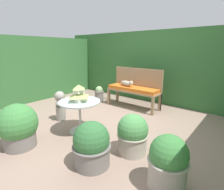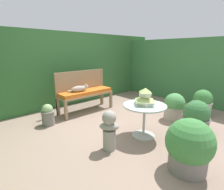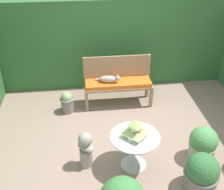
{
  "view_description": "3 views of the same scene",
  "coord_description": "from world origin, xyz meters",
  "px_view_note": "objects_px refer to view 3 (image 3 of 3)",
  "views": [
    {
      "loc": [
        2.3,
        -2.55,
        1.49
      ],
      "look_at": [
        0.05,
        0.17,
        0.55
      ],
      "focal_mm": 28.0,
      "sensor_mm": 36.0,
      "label": 1
    },
    {
      "loc": [
        -2.38,
        -2.36,
        1.5
      ],
      "look_at": [
        0.06,
        0.32,
        0.56
      ],
      "focal_mm": 28.0,
      "sensor_mm": 36.0,
      "label": 2
    },
    {
      "loc": [
        -0.75,
        -3.77,
        3.3
      ],
      "look_at": [
        -0.26,
        0.46,
        0.65
      ],
      "focal_mm": 45.0,
      "sensor_mm": 36.0,
      "label": 3
    }
  ],
  "objects_px": {
    "patio_table": "(135,143)",
    "potted_plant_path_edge": "(203,144)",
    "garden_bench": "(118,85)",
    "pagoda_birdhouse": "(135,130)",
    "garden_bust": "(86,149)",
    "potted_plant_table_near": "(202,173)",
    "cat": "(109,79)",
    "potted_plant_hedge_corner": "(67,102)"
  },
  "relations": [
    {
      "from": "patio_table",
      "to": "potted_plant_path_edge",
      "type": "relative_size",
      "value": 1.25
    },
    {
      "from": "garden_bench",
      "to": "pagoda_birdhouse",
      "type": "bearing_deg",
      "value": -89.65
    },
    {
      "from": "garden_bust",
      "to": "potted_plant_path_edge",
      "type": "relative_size",
      "value": 1.06
    },
    {
      "from": "patio_table",
      "to": "garden_bust",
      "type": "height_order",
      "value": "garden_bust"
    },
    {
      "from": "patio_table",
      "to": "garden_bust",
      "type": "relative_size",
      "value": 1.18
    },
    {
      "from": "garden_bust",
      "to": "potted_plant_table_near",
      "type": "xyz_separation_m",
      "value": [
        1.6,
        -0.63,
        -0.05
      ]
    },
    {
      "from": "pagoda_birdhouse",
      "to": "potted_plant_table_near",
      "type": "height_order",
      "value": "pagoda_birdhouse"
    },
    {
      "from": "cat",
      "to": "garden_bust",
      "type": "xyz_separation_m",
      "value": [
        -0.54,
        -1.66,
        -0.28
      ]
    },
    {
      "from": "cat",
      "to": "potted_plant_path_edge",
      "type": "bearing_deg",
      "value": -41.95
    },
    {
      "from": "garden_bust",
      "to": "potted_plant_hedge_corner",
      "type": "distance_m",
      "value": 1.56
    },
    {
      "from": "patio_table",
      "to": "potted_plant_table_near",
      "type": "xyz_separation_m",
      "value": [
        0.86,
        -0.54,
        -0.18
      ]
    },
    {
      "from": "potted_plant_table_near",
      "to": "pagoda_birdhouse",
      "type": "bearing_deg",
      "value": 147.72
    },
    {
      "from": "patio_table",
      "to": "pagoda_birdhouse",
      "type": "relative_size",
      "value": 2.34
    },
    {
      "from": "cat",
      "to": "potted_plant_table_near",
      "type": "xyz_separation_m",
      "value": [
        1.06,
        -2.29,
        -0.33
      ]
    },
    {
      "from": "pagoda_birdhouse",
      "to": "potted_plant_path_edge",
      "type": "height_order",
      "value": "pagoda_birdhouse"
    },
    {
      "from": "potted_plant_hedge_corner",
      "to": "potted_plant_table_near",
      "type": "distance_m",
      "value": 2.89
    },
    {
      "from": "potted_plant_path_edge",
      "to": "pagoda_birdhouse",
      "type": "bearing_deg",
      "value": -178.32
    },
    {
      "from": "patio_table",
      "to": "potted_plant_table_near",
      "type": "height_order",
      "value": "potted_plant_table_near"
    },
    {
      "from": "pagoda_birdhouse",
      "to": "garden_bust",
      "type": "height_order",
      "value": "pagoda_birdhouse"
    },
    {
      "from": "pagoda_birdhouse",
      "to": "potted_plant_hedge_corner",
      "type": "distance_m",
      "value": 1.99
    },
    {
      "from": "patio_table",
      "to": "potted_plant_hedge_corner",
      "type": "height_order",
      "value": "patio_table"
    },
    {
      "from": "garden_bench",
      "to": "patio_table",
      "type": "relative_size",
      "value": 1.84
    },
    {
      "from": "potted_plant_path_edge",
      "to": "cat",
      "type": "bearing_deg",
      "value": 127.25
    },
    {
      "from": "pagoda_birdhouse",
      "to": "potted_plant_hedge_corner",
      "type": "height_order",
      "value": "pagoda_birdhouse"
    },
    {
      "from": "potted_plant_table_near",
      "to": "potted_plant_path_edge",
      "type": "bearing_deg",
      "value": 66.41
    },
    {
      "from": "garden_bench",
      "to": "cat",
      "type": "relative_size",
      "value": 2.91
    },
    {
      "from": "patio_table",
      "to": "potted_plant_table_near",
      "type": "distance_m",
      "value": 1.03
    },
    {
      "from": "cat",
      "to": "pagoda_birdhouse",
      "type": "bearing_deg",
      "value": -72.82
    },
    {
      "from": "garden_bench",
      "to": "potted_plant_hedge_corner",
      "type": "bearing_deg",
      "value": -170.86
    },
    {
      "from": "garden_bench",
      "to": "potted_plant_table_near",
      "type": "height_order",
      "value": "potted_plant_table_near"
    },
    {
      "from": "pagoda_birdhouse",
      "to": "potted_plant_table_near",
      "type": "distance_m",
      "value": 1.1
    },
    {
      "from": "garden_bust",
      "to": "potted_plant_table_near",
      "type": "bearing_deg",
      "value": 27.6
    },
    {
      "from": "pagoda_birdhouse",
      "to": "potted_plant_hedge_corner",
      "type": "relative_size",
      "value": 0.71
    },
    {
      "from": "potted_plant_hedge_corner",
      "to": "potted_plant_path_edge",
      "type": "relative_size",
      "value": 0.75
    },
    {
      "from": "cat",
      "to": "potted_plant_hedge_corner",
      "type": "relative_size",
      "value": 1.06
    },
    {
      "from": "pagoda_birdhouse",
      "to": "cat",
      "type": "bearing_deg",
      "value": 96.38
    },
    {
      "from": "garden_bench",
      "to": "patio_table",
      "type": "xyz_separation_m",
      "value": [
        0.01,
        -1.78,
        0.01
      ]
    },
    {
      "from": "pagoda_birdhouse",
      "to": "potted_plant_path_edge",
      "type": "distance_m",
      "value": 1.19
    },
    {
      "from": "garden_bench",
      "to": "potted_plant_hedge_corner",
      "type": "xyz_separation_m",
      "value": [
        -1.05,
        -0.17,
        -0.24
      ]
    },
    {
      "from": "pagoda_birdhouse",
      "to": "potted_plant_table_near",
      "type": "bearing_deg",
      "value": -32.28
    },
    {
      "from": "potted_plant_hedge_corner",
      "to": "pagoda_birdhouse",
      "type": "bearing_deg",
      "value": -56.72
    },
    {
      "from": "patio_table",
      "to": "pagoda_birdhouse",
      "type": "xyz_separation_m",
      "value": [
        0.0,
        0.0,
        0.25
      ]
    }
  ]
}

